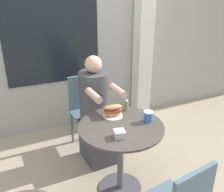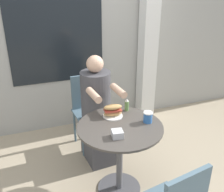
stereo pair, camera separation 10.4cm
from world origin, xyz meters
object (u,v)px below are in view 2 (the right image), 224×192
drink_cup (148,117)px  condiment_bottle (127,105)px  diner_chair (88,104)px  seated_diner (97,117)px  cafe_table (120,144)px  sandwich_on_plate (113,111)px

drink_cup → condiment_bottle: (-0.09, 0.27, 0.01)m
diner_chair → condiment_bottle: bearing=104.3°
seated_diner → drink_cup: bearing=112.9°
diner_chair → drink_cup: 1.00m
seated_diner → condiment_bottle: seated_diner is taller
cafe_table → sandwich_on_plate: bearing=89.9°
cafe_table → condiment_bottle: condiment_bottle is taller
diner_chair → seated_diner: 0.34m
diner_chair → seated_diner: seated_diner is taller
cafe_table → drink_cup: size_ratio=7.68×
seated_diner → sandwich_on_plate: 0.45m
seated_diner → drink_cup: size_ratio=12.12×
sandwich_on_plate → condiment_bottle: condiment_bottle is taller
sandwich_on_plate → drink_cup: size_ratio=1.88×
drink_cup → sandwich_on_plate: bearing=141.2°
seated_diner → condiment_bottle: bearing=120.0°
condiment_bottle → diner_chair: bearing=108.7°
cafe_table → drink_cup: bearing=-5.0°
cafe_table → condiment_bottle: 0.39m
drink_cup → diner_chair: bearing=108.5°
diner_chair → sandwich_on_plate: 0.76m
seated_diner → sandwich_on_plate: bearing=91.9°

